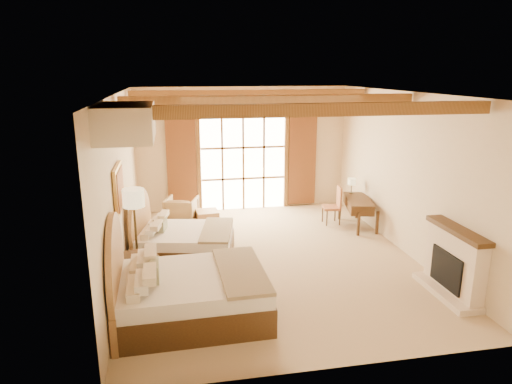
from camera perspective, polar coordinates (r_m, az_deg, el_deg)
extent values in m
plane|color=tan|center=(9.11, 1.91, -8.28)|extent=(7.00, 7.00, 0.00)
plane|color=beige|center=(11.98, -1.66, 5.38)|extent=(5.50, 0.00, 5.50)
plane|color=beige|center=(8.45, -16.51, 0.69)|extent=(0.00, 7.00, 7.00)
plane|color=beige|center=(9.58, 18.29, 2.18)|extent=(0.00, 7.00, 7.00)
plane|color=#B36B3C|center=(8.38, 2.10, 12.26)|extent=(7.00, 7.00, 0.00)
cube|color=white|center=(12.00, -1.62, 3.70)|extent=(2.20, 0.02, 2.50)
cube|color=brown|center=(11.83, -9.28, 3.35)|extent=(0.75, 0.06, 2.40)
cube|color=brown|center=(12.32, 5.79, 3.93)|extent=(0.75, 0.06, 2.40)
cube|color=beige|center=(8.20, 23.58, -8.17)|extent=(0.25, 1.30, 1.10)
cube|color=black|center=(8.20, 23.09, -8.88)|extent=(0.18, 0.80, 0.60)
cube|color=beige|center=(8.35, 22.69, -11.41)|extent=(0.45, 1.40, 0.10)
cube|color=#4B3216|center=(8.00, 23.94, -4.41)|extent=(0.30, 1.40, 0.08)
cube|color=tan|center=(7.69, -16.81, 0.43)|extent=(0.05, 0.95, 0.75)
cube|color=#D7793E|center=(7.69, -16.59, 0.44)|extent=(0.02, 0.82, 0.62)
cube|color=beige|center=(6.22, -15.92, 8.45)|extent=(0.70, 1.40, 0.45)
cube|color=#4B3216|center=(7.10, -8.04, -13.63)|extent=(2.26, 1.73, 0.43)
cube|color=white|center=(6.94, -8.14, -11.19)|extent=(2.21, 1.69, 0.24)
cube|color=#867758|center=(6.95, -1.86, -9.82)|extent=(0.70, 1.73, 0.05)
cube|color=gray|center=(6.84, -12.59, -9.51)|extent=(0.14, 0.46, 0.26)
cube|color=#4B3216|center=(9.22, -8.80, -6.94)|extent=(2.09, 1.73, 0.36)
cube|color=white|center=(9.13, -8.87, -5.31)|extent=(2.05, 1.70, 0.20)
cube|color=#867758|center=(9.12, -4.94, -4.47)|extent=(0.83, 1.51, 0.05)
cube|color=gray|center=(9.06, -11.63, -4.21)|extent=(0.18, 0.39, 0.22)
cube|color=#4B3216|center=(7.96, -14.22, -9.77)|extent=(0.69, 0.69, 0.65)
cylinder|color=#322714|center=(8.36, -14.38, -10.88)|extent=(0.24, 0.24, 0.03)
cylinder|color=#322714|center=(8.08, -14.71, -6.18)|extent=(0.04, 0.04, 1.45)
cylinder|color=beige|center=(7.83, -15.10, -0.72)|extent=(0.36, 0.36, 0.30)
imported|color=#A88655|center=(11.11, -9.29, -2.31)|extent=(0.89, 0.91, 0.66)
cube|color=#AC7A4D|center=(10.95, -6.09, -3.26)|extent=(0.54, 0.54, 0.37)
cube|color=#4B3216|center=(10.96, 12.69, -0.94)|extent=(0.81, 1.35, 0.05)
cube|color=#4B3216|center=(10.99, 12.65, -1.53)|extent=(0.79, 1.31, 0.20)
cube|color=#A86642|center=(11.11, 9.40, -1.94)|extent=(0.46, 0.46, 0.05)
cube|color=#A86642|center=(11.10, 10.33, -0.56)|extent=(0.10, 0.40, 0.49)
cylinder|color=#322714|center=(11.40, 11.80, -0.12)|extent=(0.11, 0.11, 0.02)
cylinder|color=#322714|center=(11.36, 11.84, 0.52)|extent=(0.02, 0.02, 0.26)
cylinder|color=beige|center=(11.32, 11.88, 1.31)|extent=(0.19, 0.19, 0.15)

